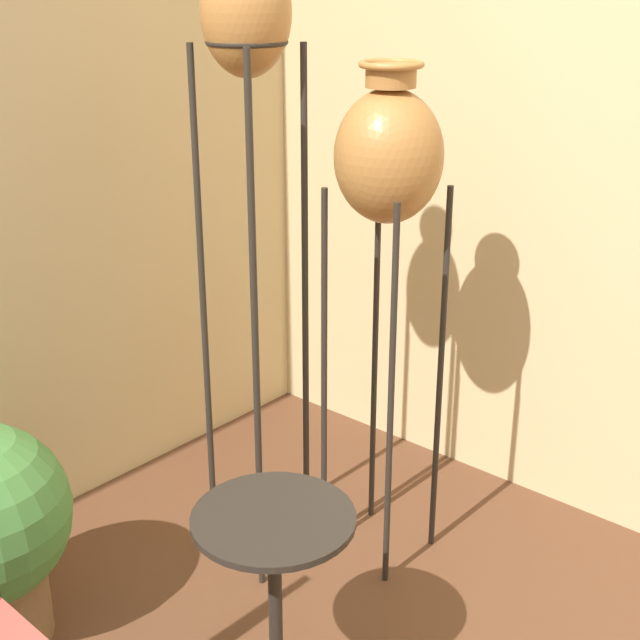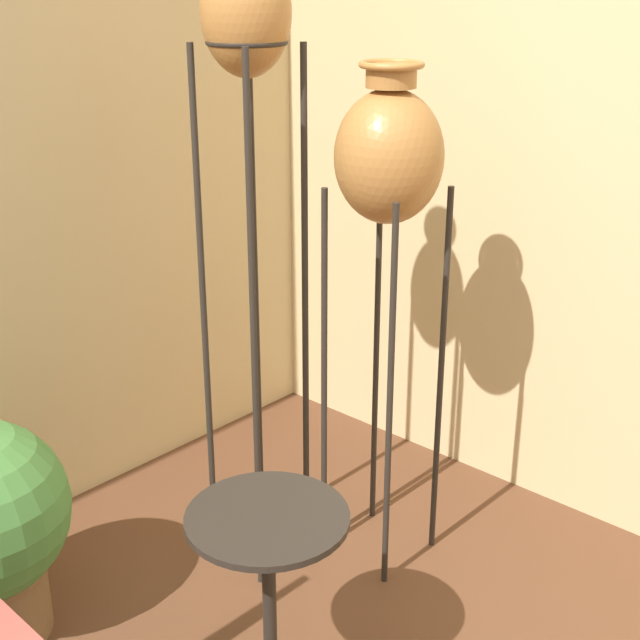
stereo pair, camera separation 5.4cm
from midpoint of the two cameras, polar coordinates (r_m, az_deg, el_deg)
The scene contains 3 objects.
vase_stand_tall at distance 2.58m, azimuth -4.08°, elevation 17.36°, with size 0.25×0.25×2.04m.
vase_stand_medium at distance 2.66m, azimuth 5.01°, elevation 9.86°, with size 0.32×0.32×1.63m.
side_table at distance 2.35m, azimuth -2.61°, elevation -15.91°, with size 0.41×0.41×0.62m.
Camera 2 is at (-0.97, -0.89, 1.88)m, focal length 50.00 mm.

